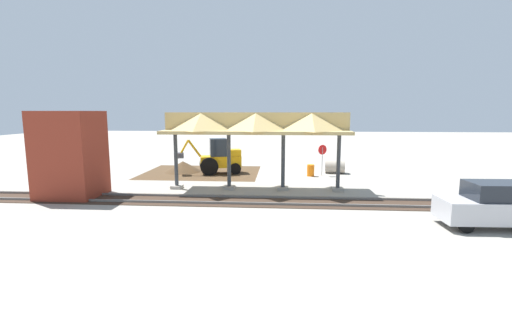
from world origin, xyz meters
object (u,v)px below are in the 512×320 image
object	(u,v)px
backhoe	(219,158)
traffic_barrel	(311,170)
distant_parked_car	(492,205)
concrete_pipe	(335,167)
brick_utility_building	(70,154)
stop_sign	(322,153)

from	to	relation	value
backhoe	traffic_barrel	bearing A→B (deg)	174.79
distant_parked_car	traffic_barrel	bearing A→B (deg)	-59.44
concrete_pipe	traffic_barrel	xyz separation A→B (m)	(2.08, 1.42, -0.08)
backhoe	brick_utility_building	bearing A→B (deg)	48.23
stop_sign	backhoe	distance (m)	8.20
brick_utility_building	stop_sign	bearing A→B (deg)	-153.34
backhoe	concrete_pipe	world-z (taller)	backhoe
traffic_barrel	backhoe	bearing A→B (deg)	-5.21
backhoe	distant_parked_car	world-z (taller)	backhoe
stop_sign	distant_parked_car	bearing A→B (deg)	116.48
concrete_pipe	distant_parked_car	world-z (taller)	distant_parked_car
stop_sign	traffic_barrel	distance (m)	1.60
concrete_pipe	distant_parked_car	distance (m)	13.62
brick_utility_building	distant_parked_car	bearing A→B (deg)	169.44
stop_sign	distant_parked_car	world-z (taller)	stop_sign
concrete_pipe	brick_utility_building	distance (m)	18.90
concrete_pipe	brick_utility_building	world-z (taller)	brick_utility_building
brick_utility_building	traffic_barrel	world-z (taller)	brick_utility_building
backhoe	brick_utility_building	size ratio (longest dim) A/B	1.04
stop_sign	brick_utility_building	xyz separation A→B (m)	(15.40, 7.73, 0.76)
stop_sign	distant_parked_car	xyz separation A→B (m)	(-5.82, 11.69, -0.75)
concrete_pipe	brick_utility_building	size ratio (longest dim) A/B	0.34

